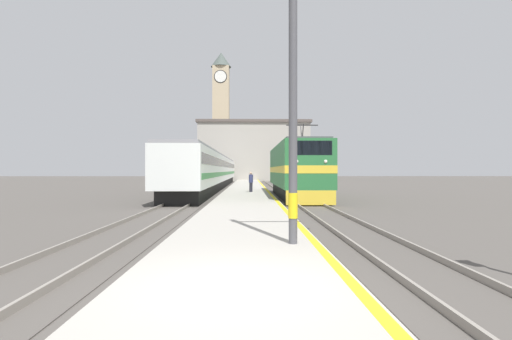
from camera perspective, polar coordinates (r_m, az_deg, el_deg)
ground_plane at (r=36.04m, az=-1.31°, el=-3.23°), size 200.00×200.00×0.00m
platform at (r=31.04m, az=-1.36°, el=-3.49°), size 3.83×140.00×0.28m
rail_track_near at (r=31.24m, az=5.27°, el=-3.67°), size 2.83×140.00×0.16m
rail_track_far at (r=31.31m, az=-8.40°, el=-3.66°), size 2.83×140.00×0.16m
locomotive_train at (r=29.44m, az=5.64°, el=-0.01°), size 2.92×15.03×4.94m
passenger_train at (r=45.83m, az=-6.04°, el=-0.07°), size 2.92×49.18×3.65m
catenary_mast at (r=9.72m, az=6.21°, el=12.26°), size 2.68×0.22×7.39m
person_on_platform at (r=31.93m, az=-0.73°, el=-1.66°), size 0.34×0.34×1.60m
clock_tower at (r=82.84m, az=-5.01°, el=8.14°), size 4.13×4.13×26.15m
station_building at (r=75.68m, az=-0.32°, el=2.73°), size 21.14×7.39×11.27m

